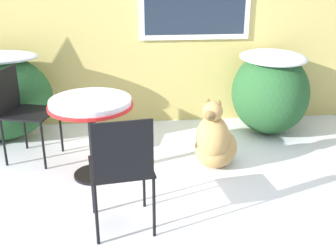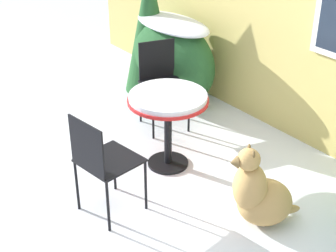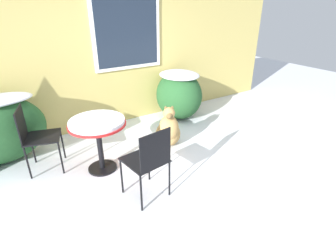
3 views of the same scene
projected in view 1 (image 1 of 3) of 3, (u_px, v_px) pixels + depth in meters
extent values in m
plane|color=white|center=(175.00, 217.00, 3.37)|extent=(16.00, 16.00, 0.00)
ellipsoid|color=#235128|center=(270.00, 93.00, 4.88)|extent=(0.87, 0.99, 0.95)
ellipsoid|color=white|center=(273.00, 57.00, 4.72)|extent=(0.74, 0.84, 0.12)
cylinder|color=black|center=(95.00, 174.00, 4.01)|extent=(0.40, 0.40, 0.03)
cylinder|color=black|center=(93.00, 141.00, 3.89)|extent=(0.07, 0.07, 0.66)
cylinder|color=red|center=(91.00, 106.00, 3.76)|extent=(0.76, 0.76, 0.03)
cylinder|color=white|center=(90.00, 102.00, 3.74)|extent=(0.73, 0.73, 0.05)
cube|color=black|center=(30.00, 113.00, 4.18)|extent=(0.55, 0.55, 0.02)
cube|color=black|center=(7.00, 90.00, 4.14)|extent=(0.13, 0.40, 0.43)
cylinder|color=black|center=(43.00, 146.00, 4.05)|extent=(0.02, 0.02, 0.49)
cylinder|color=black|center=(61.00, 130.00, 4.43)|extent=(0.02, 0.02, 0.49)
cylinder|color=black|center=(4.00, 143.00, 4.12)|extent=(0.02, 0.02, 0.49)
cylinder|color=black|center=(25.00, 127.00, 4.50)|extent=(0.02, 0.02, 0.49)
cube|color=black|center=(121.00, 167.00, 3.10)|extent=(0.51, 0.51, 0.02)
cube|color=black|center=(123.00, 151.00, 2.82)|extent=(0.41, 0.07, 0.43)
cylinder|color=black|center=(144.00, 180.00, 3.43)|extent=(0.02, 0.02, 0.49)
cylinder|color=black|center=(93.00, 186.00, 3.34)|extent=(0.02, 0.02, 0.49)
cylinder|color=black|center=(154.00, 208.00, 3.05)|extent=(0.02, 0.02, 0.49)
cylinder|color=black|center=(97.00, 215.00, 2.97)|extent=(0.02, 0.02, 0.49)
ellipsoid|color=tan|center=(216.00, 148.00, 4.14)|extent=(0.58, 0.60, 0.39)
ellipsoid|color=tan|center=(213.00, 137.00, 3.96)|extent=(0.41, 0.39, 0.43)
sphere|color=tan|center=(213.00, 111.00, 3.83)|extent=(0.19, 0.19, 0.19)
cone|color=brown|center=(209.00, 117.00, 3.73)|extent=(0.12, 0.10, 0.10)
ellipsoid|color=brown|center=(208.00, 103.00, 3.84)|extent=(0.05, 0.04, 0.08)
ellipsoid|color=brown|center=(219.00, 104.00, 3.80)|extent=(0.05, 0.04, 0.08)
ellipsoid|color=tan|center=(221.00, 149.00, 4.37)|extent=(0.17, 0.23, 0.07)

